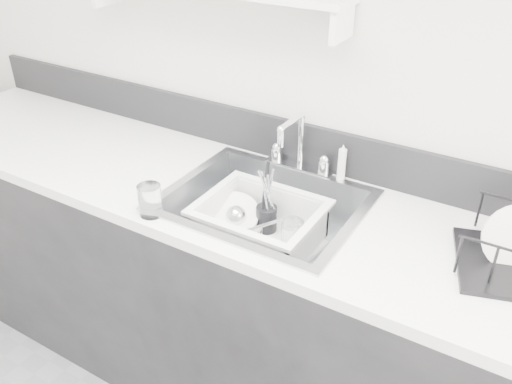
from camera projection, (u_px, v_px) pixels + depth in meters
The scene contains 12 objects.
counter_run at pixel (263, 306), 2.01m from camera, with size 3.20×0.62×0.92m.
backsplash at pixel (306, 145), 1.95m from camera, with size 3.20×0.02×0.16m, color black.
sink at pixel (264, 224), 1.82m from camera, with size 0.64×0.52×0.20m, color silver, non-canonical shape.
faucet at pixel (299, 155), 1.92m from camera, with size 0.26×0.18×0.23m.
side_sprayer at pixel (342, 163), 1.85m from camera, with size 0.03×0.03×0.14m, color silver.
wash_tub at pixel (260, 226), 1.81m from camera, with size 0.40×0.32×0.15m, color silver, non-canonical shape.
plate_stack at pixel (234, 222), 1.90m from camera, with size 0.24×0.23×0.09m.
utensil_cup at pixel (266, 216), 1.87m from camera, with size 0.07×0.07×0.25m.
ladle at pixel (250, 229), 1.83m from camera, with size 0.28×0.10×0.08m, color silver, non-canonical shape.
tumbler_in_tub at pixel (292, 235), 1.78m from camera, with size 0.07×0.07×0.11m, color white.
tumbler_counter at pixel (150, 200), 1.68m from camera, with size 0.07×0.07×0.10m, color white.
bowl_small at pixel (274, 258), 1.73m from camera, with size 0.11×0.11×0.03m, color white.
Camera 1 is at (0.76, -0.11, 1.86)m, focal length 38.00 mm.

